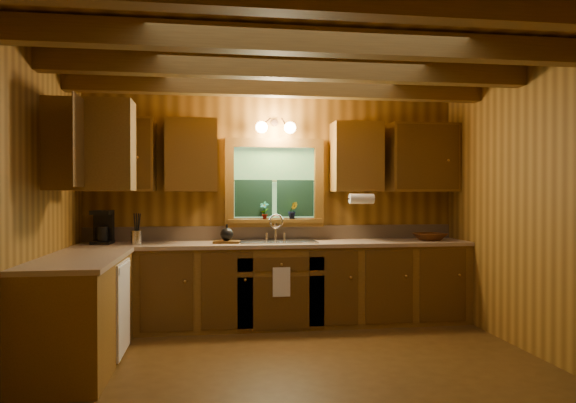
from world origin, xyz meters
The scene contains 20 objects.
room centered at (0.00, 0.00, 1.30)m, with size 4.20×4.20×4.20m.
ceiling_beams centered at (0.00, 0.00, 2.49)m, with size 4.20×2.54×0.18m.
base_cabinets centered at (-0.49, 1.28, 0.43)m, with size 4.20×2.22×0.86m.
countertop centered at (-0.48, 1.29, 0.88)m, with size 4.20×2.24×0.04m.
backsplash centered at (0.00, 1.89, 0.98)m, with size 4.20×0.02×0.16m, color tan.
dishwasher_panel centered at (-1.47, 0.68, 0.43)m, with size 0.02×0.60×0.80m, color white.
upper_cabinets centered at (-0.56, 1.42, 1.84)m, with size 4.19×1.77×0.78m.
window centered at (0.00, 1.87, 1.53)m, with size 1.12×0.08×1.00m.
window_sill centered at (0.00, 1.82, 1.12)m, with size 1.06×0.14×0.04m, color brown.
wall_sconce centered at (0.00, 1.75, 2.16)m, with size 0.45×0.21×0.17m.
paper_towel_roll centered at (0.92, 1.53, 1.37)m, with size 0.11×0.11×0.27m, color white.
dish_towel centered at (0.00, 1.26, 0.52)m, with size 0.18×0.01×0.30m, color white.
sink centered at (0.00, 1.60, 0.86)m, with size 0.82×0.48×0.43m.
coffee_maker centered at (-1.84, 1.67, 1.07)m, with size 0.20×0.25×0.35m.
utensil_crock centered at (-1.48, 1.55, 0.98)m, with size 0.11×0.11×0.32m.
cutting_board centered at (-0.55, 1.55, 0.91)m, with size 0.27×0.20×0.02m, color #4F3311.
teakettle centered at (-0.55, 1.55, 0.99)m, with size 0.14×0.14×0.18m.
wicker_basket centered at (1.72, 1.55, 0.94)m, with size 0.34×0.34×0.08m, color #48230C.
potted_plant_left centered at (-0.12, 1.82, 1.24)m, with size 0.10×0.07×0.20m, color #4F3311.
potted_plant_right centered at (0.20, 1.81, 1.24)m, with size 0.11×0.09×0.19m, color #4F3311.
Camera 1 is at (-0.70, -4.05, 1.41)m, focal length 32.77 mm.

